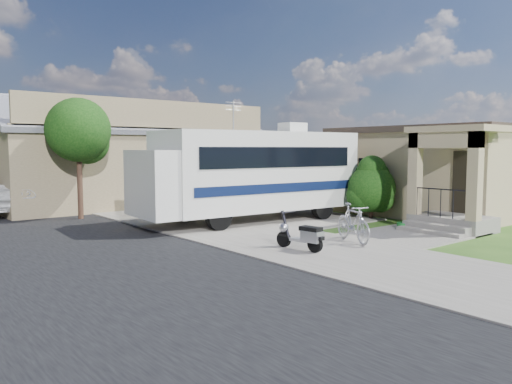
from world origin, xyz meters
TOP-DOWN VIEW (x-y plane):
  - ground at (0.00, 0.00)m, footprint 120.00×120.00m
  - sidewalk_slab at (-1.00, 10.00)m, footprint 4.00×80.00m
  - driveway_slab at (1.50, 4.50)m, footprint 7.00×6.00m
  - walk_slab at (3.00, -1.00)m, footprint 4.00×3.00m
  - house at (8.88, 1.43)m, footprint 9.47×7.80m
  - warehouse at (0.00, 13.97)m, footprint 12.50×8.40m
  - street_tree_a at (-3.70, 9.05)m, footprint 2.44×2.40m
  - street_tree_b at (-3.70, 19.05)m, footprint 2.44×2.40m
  - motorhome at (0.78, 4.36)m, footprint 8.54×3.18m
  - shrub at (4.85, 2.13)m, footprint 1.98×1.89m
  - scooter at (-1.53, -0.67)m, footprint 0.55×1.49m
  - bicycle at (0.37, -0.74)m, footprint 1.12×1.87m
  - garden_hose at (3.66, -0.17)m, footprint 0.44×0.44m

SIDE VIEW (x-z plane):
  - ground at x=0.00m, z-range 0.00..0.00m
  - driveway_slab at x=1.50m, z-range 0.00..0.05m
  - walk_slab at x=3.00m, z-range 0.00..0.05m
  - sidewalk_slab at x=-1.00m, z-range 0.00..0.06m
  - garden_hose at x=3.66m, z-range 0.00..0.20m
  - scooter at x=-1.53m, z-range -0.05..0.93m
  - bicycle at x=0.37m, z-range 0.00..1.09m
  - shrub at x=4.85m, z-range 0.03..2.46m
  - house at x=8.88m, z-range 0.00..3.55m
  - motorhome at x=0.78m, z-range -0.30..4.00m
  - warehouse at x=0.00m, z-range -0.53..4.51m
  - street_tree_a at x=-3.70m, z-range 0.96..5.54m
  - street_tree_b at x=-3.70m, z-range 1.03..5.76m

